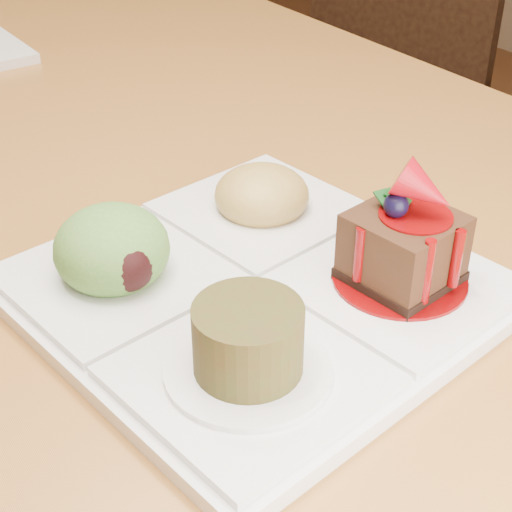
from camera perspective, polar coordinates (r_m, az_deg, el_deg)
chair_right at (r=1.72m, az=8.83°, el=15.07°), size 0.56×0.56×0.97m
sampler_plate at (r=0.54m, az=-0.50°, el=-1.03°), size 0.32×0.32×0.11m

